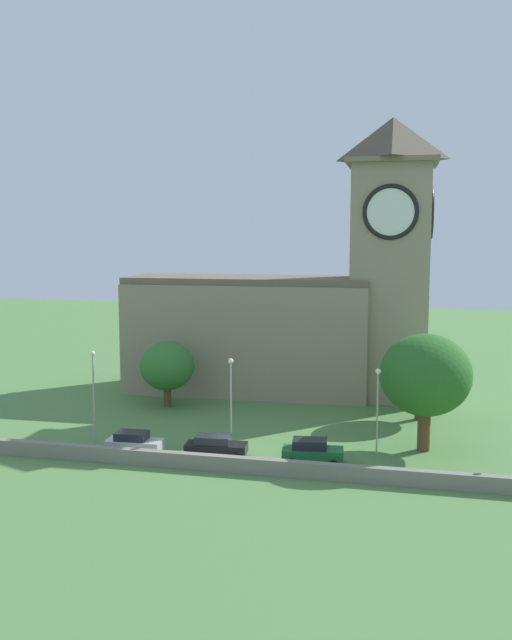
{
  "coord_description": "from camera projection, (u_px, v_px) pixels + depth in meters",
  "views": [
    {
      "loc": [
        13.68,
        -50.11,
        17.32
      ],
      "look_at": [
        -0.14,
        9.45,
        9.69
      ],
      "focal_mm": 39.11,
      "sensor_mm": 36.0,
      "label": 1
    }
  ],
  "objects": [
    {
      "name": "church",
      "position": [
        299.0,
        307.0,
        74.87
      ],
      "size": [
        32.92,
        10.18,
        29.02
      ],
      "color": "gray",
      "rests_on": "ground"
    },
    {
      "name": "car_green",
      "position": [
        312.0,
        452.0,
        52.45
      ],
      "size": [
        4.76,
        2.63,
        1.93
      ],
      "color": "#1E6B38",
      "rests_on": "ground"
    },
    {
      "name": "streetlamp_east_mid",
      "position": [
        378.0,
        398.0,
        53.81
      ],
      "size": [
        0.44,
        0.44,
        6.98
      ],
      "color": "#9EA0A5",
      "rests_on": "ground"
    },
    {
      "name": "tree_riverside_west",
      "position": [
        426.0,
        375.0,
        55.16
      ],
      "size": [
        7.27,
        7.27,
        9.45
      ],
      "color": "brown",
      "rests_on": "ground"
    },
    {
      "name": "streetlamp_west_mid",
      "position": [
        93.0,
        382.0,
        57.5
      ],
      "size": [
        0.44,
        0.44,
        7.73
      ],
      "color": "#9EA0A5",
      "rests_on": "ground"
    },
    {
      "name": "tree_riverside_east",
      "position": [
        420.0,
        364.0,
        64.54
      ],
      "size": [
        5.69,
        5.69,
        7.85
      ],
      "color": "brown",
      "rests_on": "ground"
    },
    {
      "name": "ground_plane",
      "position": [
        270.0,
        411.0,
        68.15
      ],
      "size": [
        200.0,
        200.0,
        0.0
      ],
      "primitive_type": "plane",
      "color": "#517F42"
    },
    {
      "name": "tree_churchyard",
      "position": [
        167.0,
        366.0,
        69.4
      ],
      "size": [
        5.43,
        5.43,
        6.63
      ],
      "color": "brown",
      "rests_on": "ground"
    },
    {
      "name": "quay_barrier",
      "position": [
        221.0,
        463.0,
        51.01
      ],
      "size": [
        52.6,
        0.7,
        1.16
      ],
      "primitive_type": "cube",
      "color": "gray",
      "rests_on": "ground"
    },
    {
      "name": "streetlamp_central",
      "position": [
        231.0,
        388.0,
        56.3
      ],
      "size": [
        0.44,
        0.44,
        7.32
      ],
      "color": "#9EA0A5",
      "rests_on": "ground"
    },
    {
      "name": "car_silver",
      "position": [
        134.0,
        442.0,
        55.03
      ],
      "size": [
        4.47,
        2.31,
        1.76
      ],
      "color": "silver",
      "rests_on": "ground"
    },
    {
      "name": "car_black",
      "position": [
        215.0,
        446.0,
        54.22
      ],
      "size": [
        4.94,
        2.52,
        1.69
      ],
      "color": "black",
      "rests_on": "ground"
    }
  ]
}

